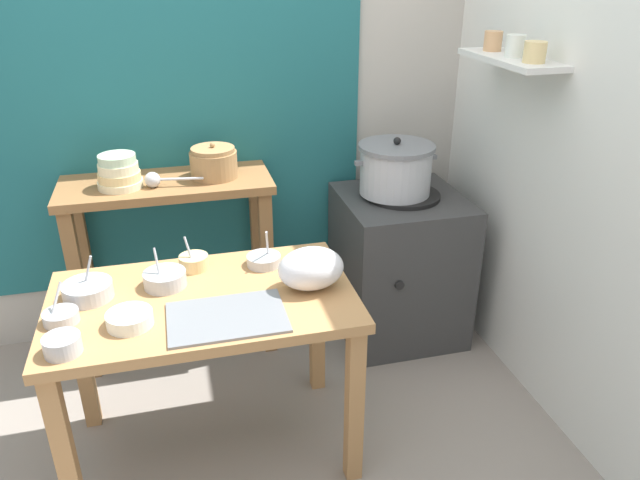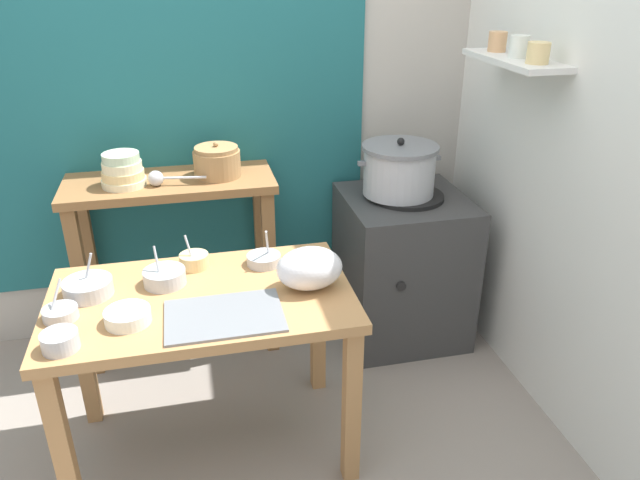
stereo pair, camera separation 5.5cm
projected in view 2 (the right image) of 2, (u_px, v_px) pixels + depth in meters
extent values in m
plane|color=gray|center=(239.00, 450.00, 2.48)|extent=(9.00, 9.00, 0.00)
cube|color=#B2ADA3|center=(220.00, 78.00, 2.91)|extent=(4.40, 0.10, 2.60)
cube|color=#1E6066|center=(165.00, 72.00, 2.79)|extent=(1.90, 0.02, 2.10)
cube|color=silver|center=(570.00, 106.00, 2.38)|extent=(0.10, 3.20, 2.60)
cube|color=silver|center=(515.00, 60.00, 2.46)|extent=(0.20, 0.56, 0.02)
cylinder|color=#E5C684|center=(538.00, 53.00, 2.30)|extent=(0.09, 0.09, 0.08)
cylinder|color=silver|center=(519.00, 47.00, 2.42)|extent=(0.08, 0.08, 0.09)
cylinder|color=tan|center=(497.00, 42.00, 2.58)|extent=(0.08, 0.08, 0.08)
cube|color=#B27F4C|center=(201.00, 299.00, 2.21)|extent=(1.10, 0.66, 0.04)
cube|color=#B27F4C|center=(63.00, 452.00, 2.02)|extent=(0.06, 0.06, 0.68)
cube|color=#B27F4C|center=(352.00, 406.00, 2.22)|extent=(0.06, 0.06, 0.68)
cube|color=#B27F4C|center=(83.00, 354.00, 2.51)|extent=(0.06, 0.06, 0.68)
cube|color=#B27F4C|center=(318.00, 324.00, 2.71)|extent=(0.06, 0.06, 0.68)
cube|color=olive|center=(170.00, 184.00, 2.80)|extent=(0.96, 0.40, 0.04)
cube|color=olive|center=(84.00, 294.00, 2.77)|extent=(0.06, 0.06, 0.86)
cube|color=olive|center=(270.00, 274.00, 2.95)|extent=(0.06, 0.06, 0.86)
cube|color=olive|center=(91.00, 265.00, 3.03)|extent=(0.06, 0.06, 0.86)
cube|color=olive|center=(261.00, 248.00, 3.21)|extent=(0.06, 0.06, 0.86)
cube|color=#383838|center=(402.00, 266.00, 3.12)|extent=(0.60, 0.60, 0.76)
cylinder|color=black|center=(407.00, 196.00, 2.96)|extent=(0.36, 0.36, 0.02)
cylinder|color=black|center=(401.00, 286.00, 2.80)|extent=(0.04, 0.02, 0.04)
cylinder|color=#B7BABF|center=(399.00, 172.00, 2.91)|extent=(0.34, 0.34, 0.22)
cylinder|color=slate|center=(400.00, 147.00, 2.86)|extent=(0.37, 0.37, 0.02)
sphere|color=black|center=(401.00, 141.00, 2.85)|extent=(0.04, 0.04, 0.04)
cube|color=slate|center=(362.00, 163.00, 2.85)|extent=(0.04, 0.02, 0.02)
cube|color=slate|center=(437.00, 158.00, 2.93)|extent=(0.04, 0.02, 0.02)
cylinder|color=#A37A4C|center=(217.00, 164.00, 2.81)|extent=(0.22, 0.22, 0.12)
cylinder|color=#A37A4C|center=(216.00, 149.00, 2.78)|extent=(0.20, 0.20, 0.02)
sphere|color=#A37A4C|center=(216.00, 144.00, 2.77)|extent=(0.02, 0.02, 0.02)
cylinder|color=beige|center=(124.00, 182.00, 2.71)|extent=(0.20, 0.20, 0.03)
cylinder|color=#E5C684|center=(123.00, 174.00, 2.69)|extent=(0.19, 0.19, 0.04)
cylinder|color=beige|center=(122.00, 166.00, 2.68)|extent=(0.17, 0.17, 0.04)
cylinder|color=#B7D1AD|center=(121.00, 157.00, 2.66)|extent=(0.16, 0.16, 0.04)
sphere|color=#B7BABF|center=(156.00, 178.00, 2.70)|extent=(0.07, 0.07, 0.07)
cylinder|color=#B7BABF|center=(185.00, 178.00, 2.71)|extent=(0.19, 0.04, 0.01)
cube|color=slate|center=(224.00, 316.00, 2.06)|extent=(0.40, 0.28, 0.01)
ellipsoid|color=white|center=(310.00, 268.00, 2.21)|extent=(0.25, 0.17, 0.16)
cylinder|color=#B7BABF|center=(60.00, 341.00, 1.89)|extent=(0.12, 0.12, 0.06)
cylinder|color=beige|center=(59.00, 335.00, 1.88)|extent=(0.10, 0.10, 0.01)
cylinder|color=#B7BABF|center=(60.00, 314.00, 2.05)|extent=(0.12, 0.12, 0.04)
cylinder|color=brown|center=(59.00, 310.00, 2.04)|extent=(0.10, 0.10, 0.01)
cylinder|color=#B7BABF|center=(54.00, 300.00, 2.03)|extent=(0.06, 0.07, 0.13)
cylinder|color=#B7BABF|center=(88.00, 288.00, 2.19)|extent=(0.18, 0.18, 0.06)
cylinder|color=brown|center=(87.00, 282.00, 2.18)|extent=(0.15, 0.15, 0.01)
cylinder|color=#B7BABF|center=(87.00, 273.00, 2.19)|extent=(0.06, 0.02, 0.16)
cylinder|color=#B7BABF|center=(165.00, 277.00, 2.26)|extent=(0.16, 0.16, 0.06)
cylinder|color=maroon|center=(164.00, 272.00, 2.25)|extent=(0.13, 0.13, 0.01)
cylinder|color=#B7BABF|center=(158.00, 267.00, 2.23)|extent=(0.02, 0.06, 0.15)
cylinder|color=silver|center=(128.00, 316.00, 2.03)|extent=(0.15, 0.15, 0.05)
cylinder|color=brown|center=(127.00, 312.00, 2.02)|extent=(0.13, 0.13, 0.01)
cylinder|color=#B7BABF|center=(264.00, 260.00, 2.41)|extent=(0.14, 0.14, 0.04)
cylinder|color=#337238|center=(264.00, 256.00, 2.40)|extent=(0.11, 0.11, 0.01)
cylinder|color=#B7BABF|center=(267.00, 245.00, 2.38)|extent=(0.03, 0.09, 0.16)
cylinder|color=#E5C684|center=(194.00, 261.00, 2.39)|extent=(0.11, 0.11, 0.05)
cylinder|color=maroon|center=(194.00, 256.00, 2.38)|extent=(0.10, 0.10, 0.01)
cylinder|color=#B7BABF|center=(190.00, 252.00, 2.36)|extent=(0.04, 0.05, 0.13)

